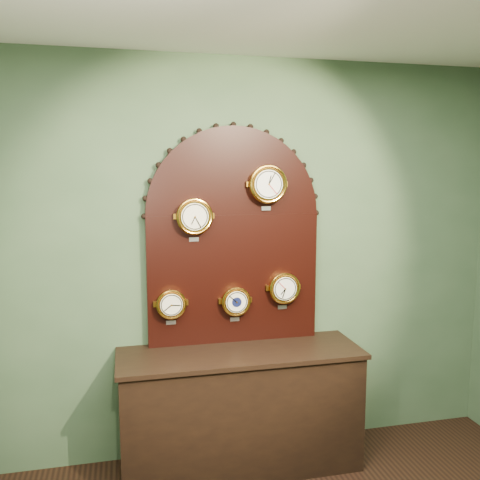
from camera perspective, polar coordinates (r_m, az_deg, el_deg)
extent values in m
plane|color=#405A3E|center=(3.60, -0.89, -2.31)|extent=(4.00, 0.00, 4.00)
cube|color=black|center=(3.66, 0.07, -18.64)|extent=(1.60, 0.50, 0.80)
cube|color=black|center=(3.57, -0.72, -4.34)|extent=(1.20, 0.06, 0.90)
cylinder|color=black|center=(3.51, -0.73, 2.86)|extent=(1.20, 0.06, 1.20)
cylinder|color=gold|center=(3.40, -5.16, 2.67)|extent=(0.23, 0.08, 0.23)
torus|color=gold|center=(3.37, -5.08, 2.62)|extent=(0.25, 0.02, 0.25)
cylinder|color=white|center=(3.36, -5.07, 2.61)|extent=(0.18, 0.01, 0.18)
cube|color=#B1B1B8|center=(3.44, -5.18, 0.07)|extent=(0.07, 0.01, 0.03)
cylinder|color=gold|center=(3.49, 3.06, 6.27)|extent=(0.24, 0.08, 0.24)
torus|color=gold|center=(3.46, 3.21, 6.25)|extent=(0.26, 0.02, 0.26)
cylinder|color=white|center=(3.46, 3.24, 6.25)|extent=(0.20, 0.01, 0.20)
cube|color=#B1B1B8|center=(3.53, 2.93, 3.56)|extent=(0.07, 0.01, 0.03)
cylinder|color=gold|center=(3.49, -7.74, -7.06)|extent=(0.19, 0.08, 0.19)
torus|color=gold|center=(3.46, -7.69, -7.20)|extent=(0.20, 0.02, 0.20)
cylinder|color=white|center=(3.45, -7.68, -7.23)|extent=(0.15, 0.01, 0.15)
cube|color=#B1B1B8|center=(3.55, -7.73, -9.13)|extent=(0.06, 0.01, 0.03)
cylinder|color=gold|center=(3.55, -0.51, -6.81)|extent=(0.19, 0.08, 0.19)
torus|color=gold|center=(3.52, -0.40, -6.94)|extent=(0.20, 0.02, 0.20)
cylinder|color=white|center=(3.52, -0.37, -6.97)|extent=(0.15, 0.01, 0.15)
cube|color=#B1B1B8|center=(3.61, -0.59, -8.86)|extent=(0.07, 0.01, 0.03)
cylinder|color=#0D1239|center=(3.51, -0.36, -6.98)|extent=(0.07, 0.00, 0.07)
cylinder|color=gold|center=(3.62, 4.89, -5.32)|extent=(0.21, 0.08, 0.21)
torus|color=gold|center=(3.59, 5.05, -5.43)|extent=(0.22, 0.02, 0.22)
cylinder|color=white|center=(3.59, 5.09, -5.46)|extent=(0.17, 0.01, 0.17)
cube|color=#B1B1B8|center=(3.68, 4.75, -7.49)|extent=(0.06, 0.01, 0.03)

